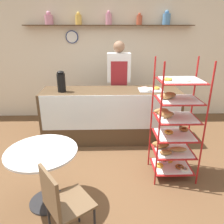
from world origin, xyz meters
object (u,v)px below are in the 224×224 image
pastry_rack (173,128)px  cafe_chair (61,201)px  person_worker (119,83)px  coffee_carafe (61,82)px  cafe_table (43,164)px  donut_tray_counter (150,89)px

pastry_rack → cafe_chair: size_ratio=1.88×
person_worker → coffee_carafe: 1.19m
coffee_carafe → pastry_rack: bearing=-32.1°
cafe_chair → coffee_carafe: coffee_carafe is taller
person_worker → coffee_carafe: person_worker is taller
cafe_chair → cafe_table: bearing=-7.4°
cafe_chair → donut_tray_counter: donut_tray_counter is taller
cafe_table → person_worker: bearing=65.6°
pastry_rack → person_worker: person_worker is taller
cafe_chair → person_worker: bearing=-49.5°
donut_tray_counter → cafe_chair: bearing=-118.6°
pastry_rack → donut_tray_counter: 1.13m
coffee_carafe → cafe_chair: bearing=-80.8°
person_worker → cafe_table: person_worker is taller
donut_tray_counter → coffee_carafe: bearing=-178.3°
cafe_table → cafe_chair: bearing=-61.7°
coffee_carafe → donut_tray_counter: size_ratio=0.88×
cafe_table → donut_tray_counter: 2.26m
cafe_chair → coffee_carafe: 2.26m
person_worker → pastry_rack: bearing=-68.4°
cafe_table → coffee_carafe: (-0.04, 1.58, 0.59)m
person_worker → coffee_carafe: size_ratio=4.89×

